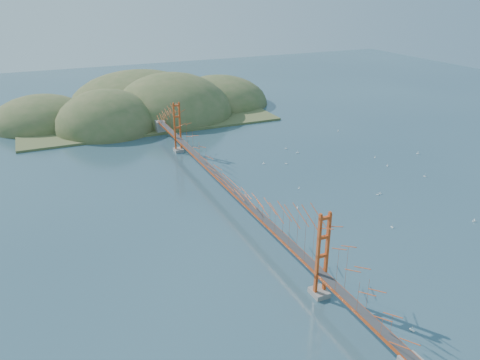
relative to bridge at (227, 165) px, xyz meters
name	(u,v)px	position (x,y,z in m)	size (l,w,h in m)	color
ground	(228,202)	(0.00, -0.18, -7.01)	(320.00, 320.00, 0.00)	#304F60
bridge	(227,165)	(0.00, 0.00, 0.00)	(2.20, 94.40, 12.00)	gray
far_headlands	(148,112)	(2.21, 68.33, -7.01)	(84.00, 58.00, 25.00)	olive
sailboat_4	(375,157)	(39.32, 7.42, -6.87)	(0.56, 0.56, 0.60)	white
sailboat_16	(297,153)	(24.89, 17.31, -6.86)	(0.65, 0.65, 0.70)	white
sailboat_5	(425,176)	(41.39, -5.75, -6.86)	(0.64, 0.64, 0.70)	white
sailboat_10	(412,330)	(6.00, -40.18, -6.85)	(0.63, 0.66, 0.74)	white
sailboat_8	(338,131)	(43.67, 27.76, -6.87)	(0.52, 0.48, 0.59)	white
sailboat_0	(392,227)	(20.60, -19.98, -6.87)	(0.42, 0.52, 0.61)	white
sailboat_11	(418,153)	(50.09, 5.37, -6.85)	(0.69, 0.69, 0.74)	white
sailboat_7	(286,163)	(19.04, 12.25, -6.86)	(0.65, 0.65, 0.69)	white
sailboat_9	(387,166)	(38.40, 2.14, -6.87)	(0.45, 0.50, 0.57)	white
sailboat_15	(286,148)	(23.94, 21.06, -6.85)	(0.68, 0.68, 0.72)	white
sailboat_6	(378,194)	(26.69, -8.97, -6.87)	(0.52, 0.52, 0.56)	white
sailboat_1	(380,193)	(27.49, -8.69, -6.87)	(0.57, 0.57, 0.60)	white
sailboat_3	(264,163)	(14.51, 14.21, -6.87)	(0.54, 0.45, 0.63)	white
sailboat_2	(474,221)	(34.42, -23.98, -6.86)	(0.57, 0.55, 0.64)	white
sailboat_extra_0	(299,188)	(14.78, -0.41, -6.87)	(0.53, 0.53, 0.59)	white
sailboat_extra_1	(297,208)	(10.07, -7.65, -6.87)	(0.58, 0.58, 0.62)	white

